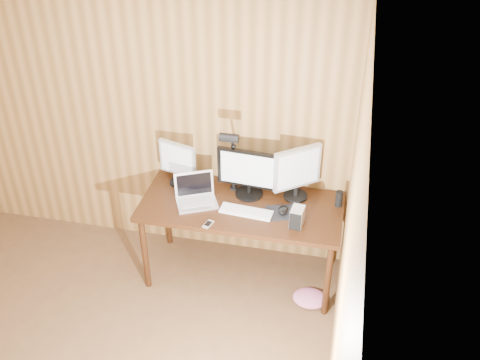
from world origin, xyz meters
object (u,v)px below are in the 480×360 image
(speaker, at_px, (339,199))
(mouse, at_px, (283,210))
(phone, at_px, (208,224))
(desk, at_px, (243,212))
(keyboard, at_px, (246,212))
(monitor_left, at_px, (178,162))
(laptop, at_px, (196,195))
(monitor_right, at_px, (297,172))
(hard_drive, at_px, (297,217))
(desk_lamp, at_px, (231,153))
(monitor_center, at_px, (249,173))

(speaker, bearing_deg, mouse, -156.33)
(speaker, bearing_deg, phone, -154.47)
(desk, relative_size, keyboard, 3.81)
(monitor_left, relative_size, laptop, 0.99)
(phone, bearing_deg, speaker, 42.55)
(speaker, bearing_deg, monitor_left, 178.25)
(monitor_right, height_order, keyboard, monitor_right)
(hard_drive, xyz_separation_m, desk_lamp, (-0.57, 0.29, 0.32))
(desk, height_order, phone, phone)
(monitor_right, distance_m, phone, 0.81)
(monitor_right, height_order, speaker, monitor_right)
(monitor_right, relative_size, hard_drive, 3.05)
(hard_drive, bearing_deg, monitor_center, 150.33)
(hard_drive, bearing_deg, laptop, 176.83)
(hard_drive, distance_m, speaker, 0.43)
(speaker, bearing_deg, keyboard, -160.83)
(desk, height_order, desk_lamp, desk_lamp)
(phone, bearing_deg, laptop, 138.89)
(mouse, bearing_deg, monitor_right, 67.01)
(monitor_left, distance_m, mouse, 0.95)
(desk, relative_size, monitor_right, 3.52)
(speaker, distance_m, desk_lamp, 0.92)
(desk, bearing_deg, hard_drive, -26.88)
(monitor_center, relative_size, monitor_left, 1.36)
(keyboard, bearing_deg, speaker, 23.96)
(keyboard, bearing_deg, mouse, 16.80)
(laptop, bearing_deg, speaker, -16.92)
(keyboard, xyz_separation_m, speaker, (0.69, 0.24, 0.06))
(monitor_right, bearing_deg, monitor_center, 149.08)
(desk, height_order, monitor_center, monitor_center)
(desk, distance_m, phone, 0.44)
(keyboard, relative_size, hard_drive, 2.82)
(monitor_center, xyz_separation_m, desk_lamp, (-0.14, -0.03, 0.18))
(monitor_left, relative_size, monitor_right, 0.84)
(monitor_left, distance_m, phone, 0.65)
(desk_lamp, bearing_deg, mouse, -27.91)
(hard_drive, bearing_deg, phone, -161.37)
(phone, bearing_deg, desk_lamp, 95.74)
(desk, xyz_separation_m, monitor_center, (0.03, 0.08, 0.33))
(phone, bearing_deg, monitor_right, 56.62)
(monitor_center, xyz_separation_m, mouse, (0.31, -0.18, -0.19))
(monitor_center, height_order, desk_lamp, desk_lamp)
(monitor_center, relative_size, mouse, 4.52)
(desk, xyz_separation_m, phone, (-0.19, -0.37, 0.13))
(laptop, bearing_deg, desk_lamp, 3.64)
(monitor_center, xyz_separation_m, hard_drive, (0.43, -0.31, -0.14))
(desk, height_order, keyboard, keyboard)
(desk, height_order, mouse, mouse)
(monitor_right, distance_m, hard_drive, 0.40)
(monitor_center, bearing_deg, mouse, -26.92)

